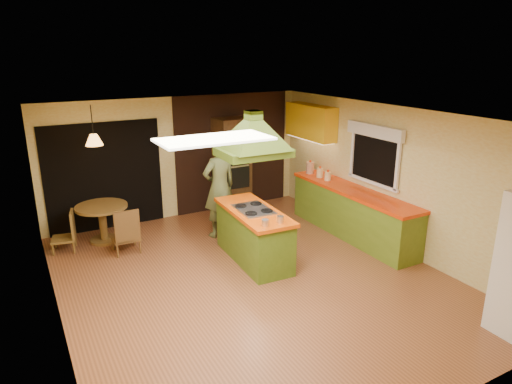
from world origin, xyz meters
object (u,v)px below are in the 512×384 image
man (219,187)px  dining_table (102,216)px  canister_large (310,168)px  kitchen_island (254,234)px  wall_oven (232,166)px

man → dining_table: bearing=-31.1°
dining_table → canister_large: 4.21m
kitchen_island → canister_large: canister_large is taller
dining_table → canister_large: (4.12, -0.66, 0.55)m
wall_oven → dining_table: bearing=-176.1°
wall_oven → dining_table: size_ratio=2.20×
kitchen_island → wall_oven: wall_oven is taller
kitchen_island → man: (-0.05, 1.24, 0.51)m
kitchen_island → wall_oven: bearing=75.2°
man → kitchen_island: bearing=82.1°
kitchen_island → dining_table: 2.87m
man → canister_large: man is taller
man → dining_table: 2.20m
kitchen_island → dining_table: size_ratio=1.95×
wall_oven → canister_large: size_ratio=8.47×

